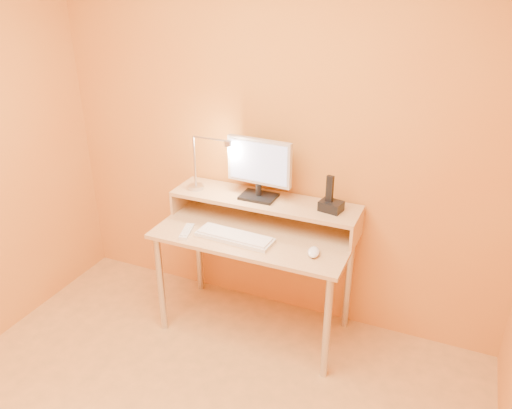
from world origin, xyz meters
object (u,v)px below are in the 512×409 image
at_px(monitor_panel, 259,162).
at_px(lamp_base, 196,187).
at_px(phone_dock, 331,206).
at_px(keyboard, 235,237).
at_px(remote_control, 187,231).
at_px(mouse, 314,252).

xyz_separation_m(monitor_panel, lamp_base, (-0.43, -0.04, -0.23)).
bearing_deg(phone_dock, lamp_base, -167.17).
relative_size(phone_dock, keyboard, 0.28).
relative_size(lamp_base, remote_control, 0.55).
xyz_separation_m(lamp_base, mouse, (0.88, -0.24, -0.15)).
bearing_deg(phone_dock, remote_control, -147.16).
bearing_deg(lamp_base, monitor_panel, 5.32).
height_order(lamp_base, mouse, lamp_base).
height_order(lamp_base, remote_control, lamp_base).
distance_m(lamp_base, mouse, 0.93).
relative_size(monitor_panel, keyboard, 0.89).
height_order(monitor_panel, keyboard, monitor_panel).
distance_m(keyboard, mouse, 0.49).
relative_size(monitor_panel, phone_dock, 3.22).
bearing_deg(phone_dock, mouse, -82.12).
bearing_deg(lamp_base, phone_dock, 1.92).
height_order(monitor_panel, remote_control, monitor_panel).
distance_m(mouse, remote_control, 0.79).
xyz_separation_m(lamp_base, remote_control, (0.09, -0.29, -0.16)).
distance_m(monitor_panel, remote_control, 0.61).
height_order(phone_dock, mouse, phone_dock).
xyz_separation_m(keyboard, remote_control, (-0.30, -0.05, -0.00)).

